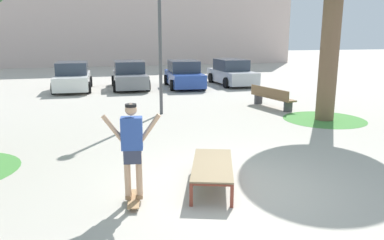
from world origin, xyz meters
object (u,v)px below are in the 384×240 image
Objects in this scene: car_white at (73,77)px; light_post at (159,8)px; skateboard at (134,199)px; skate_box at (212,166)px; park_bench at (272,97)px; skater at (132,145)px; car_blue at (184,75)px; car_silver at (232,73)px; car_grey at (130,76)px.

light_post is (3.41, -7.42, 3.13)m from car_white.
skate_box is at bearing 13.34° from skateboard.
skate_box is 8.60m from park_bench.
skater is 9.88m from park_bench.
skater is at bearing -84.18° from car_white.
car_white is 0.99× the size of car_blue.
light_post is (0.32, 7.03, 3.41)m from skate_box.
light_post is (-4.57, -0.04, 3.38)m from park_bench.
car_silver is (3.02, 0.32, 0.00)m from car_blue.
light_post is at bearing -87.05° from car_grey.
skateboard is 0.19× the size of car_grey.
car_blue is at bearing 78.05° from skate_box.
car_silver is 9.78m from light_post.
skate_box is at bearing -112.66° from car_silver.
skateboard is at bearing -95.86° from car_grey.
car_blue is at bearing -7.11° from car_grey.
car_silver is (7.57, 14.73, -0.38)m from skater.
car_grey is 8.86m from park_bench.
car_blue is at bearing -173.92° from car_silver.
car_grey is at bearing 179.47° from car_silver.
light_post is at bearing 87.36° from skate_box.
park_bench is at bearing -42.74° from car_white.
car_silver is (5.99, 14.36, 0.28)m from skate_box.
park_bench is (6.47, 7.44, 0.37)m from skateboard.
skateboard is 16.57m from car_silver.
car_grey reaches higher than skate_box.
light_post reaches higher than car_blue.
skate_box is at bearing -77.96° from car_white.
car_silver is at bearing 6.08° from car_blue.
skater is 15.11m from car_blue.
car_silver is (7.57, 14.73, 0.61)m from skateboard.
skateboard is at bearing -84.18° from car_white.
skater is 14.90m from car_white.
skater is 14.87m from car_grey.
skater is at bearing -117.19° from car_silver.
skate_box is 1.74m from skater.
skater reaches higher than car_silver.
light_post reaches higher than park_bench.
car_grey is 1.74× the size of park_bench.
park_bench is at bearing 55.29° from skate_box.
car_white is at bearing 179.40° from car_grey.
car_white and car_silver have the same top height.
car_blue is (6.05, -0.41, 0.00)m from car_white.
skater is 8.12m from light_post.
car_silver reaches higher than skate_box.
skater reaches higher than car_blue.
park_bench is 0.42× the size of light_post.
skate_box is 14.77m from car_white.
car_white is at bearing 95.82° from skateboard.
car_silver is at bearing 67.34° from skate_box.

